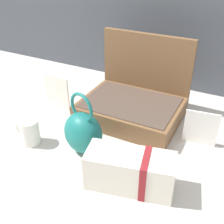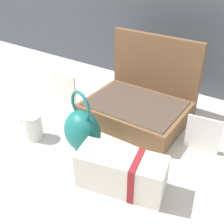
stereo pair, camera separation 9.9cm
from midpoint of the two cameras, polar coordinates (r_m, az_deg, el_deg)
ground_plane at (r=1.07m, az=-1.83°, el=-5.87°), size 6.00×6.00×0.00m
open_suitcase at (r=1.19m, az=2.18°, el=2.24°), size 0.40×0.32×0.33m
teal_pouch_handbag at (r=0.99m, az=-8.75°, el=-4.10°), size 0.18×0.16×0.23m
cream_toiletry_bag at (r=0.86m, az=0.53°, el=-12.02°), size 0.28×0.16×0.12m
coffee_mug at (r=1.09m, az=-18.92°, el=-3.91°), size 0.11×0.07×0.10m
info_card_left at (r=1.05m, az=15.08°, el=-3.34°), size 0.12×0.02×0.14m
poster_card_right at (r=1.27m, az=-13.33°, el=3.79°), size 0.13×0.01×0.15m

